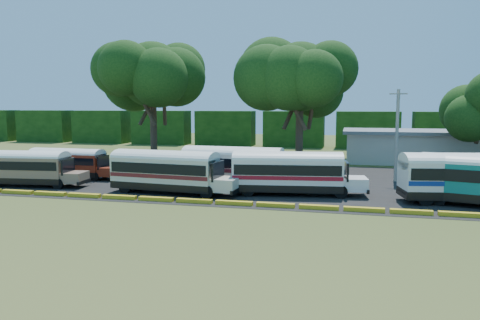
% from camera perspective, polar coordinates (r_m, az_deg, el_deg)
% --- Properties ---
extents(ground, '(160.00, 160.00, 0.00)m').
position_cam_1_polar(ground, '(33.06, -3.68, -5.74)').
color(ground, '#2F4B19').
rests_on(ground, ground).
extents(asphalt_strip, '(64.00, 24.00, 0.02)m').
position_cam_1_polar(asphalt_strip, '(44.26, 2.16, -2.50)').
color(asphalt_strip, black).
rests_on(asphalt_strip, ground).
extents(curb, '(53.70, 0.45, 0.30)m').
position_cam_1_polar(curb, '(33.97, -3.19, -5.13)').
color(curb, yellow).
rests_on(curb, ground).
extents(terminal_building, '(19.00, 9.00, 4.00)m').
position_cam_1_polar(terminal_building, '(61.61, 21.33, 1.57)').
color(terminal_building, '#BBB5AB').
rests_on(terminal_building, ground).
extents(treeline_backdrop, '(130.00, 4.00, 6.00)m').
position_cam_1_polar(treeline_backdrop, '(79.51, 6.60, 3.77)').
color(treeline_backdrop, black).
rests_on(treeline_backdrop, ground).
extents(bus_beige, '(9.78, 3.30, 3.15)m').
position_cam_1_polar(bus_beige, '(45.01, -24.66, -0.66)').
color(bus_beige, black).
rests_on(bus_beige, ground).
extents(bus_red, '(8.95, 2.31, 2.94)m').
position_cam_1_polar(bus_red, '(48.19, -20.10, -0.14)').
color(bus_red, black).
rests_on(bus_red, ground).
extents(bus_cream_west, '(10.80, 3.58, 3.49)m').
position_cam_1_polar(bus_cream_west, '(38.19, -8.83, -1.10)').
color(bus_cream_west, black).
rests_on(bus_cream_west, ground).
extents(bus_cream_east, '(10.81, 3.20, 3.51)m').
position_cam_1_polar(bus_cream_east, '(40.78, -0.58, -0.50)').
color(bus_cream_east, black).
rests_on(bus_cream_east, ground).
extents(bus_white_red, '(10.80, 3.96, 3.47)m').
position_cam_1_polar(bus_white_red, '(37.22, 6.14, -1.28)').
color(bus_white_red, black).
rests_on(bus_white_red, ground).
extents(bus_white_blue, '(11.52, 4.74, 3.68)m').
position_cam_1_polar(bus_white_blue, '(37.79, 26.21, -1.64)').
color(bus_white_blue, black).
rests_on(bus_white_blue, ground).
extents(tree_west, '(10.28, 10.28, 14.34)m').
position_cam_1_polar(tree_west, '(55.80, -10.63, 10.14)').
color(tree_west, '#37291B').
rests_on(tree_west, ground).
extents(tree_center, '(10.00, 10.00, 13.73)m').
position_cam_1_polar(tree_center, '(50.71, 7.35, 9.97)').
color(tree_center, '#37291B').
rests_on(tree_center, ground).
extents(utility_pole, '(1.60, 0.30, 8.55)m').
position_cam_1_polar(utility_pole, '(45.50, 18.58, 2.95)').
color(utility_pole, gray).
rests_on(utility_pole, ground).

